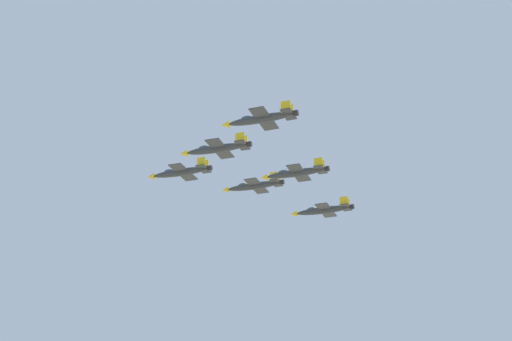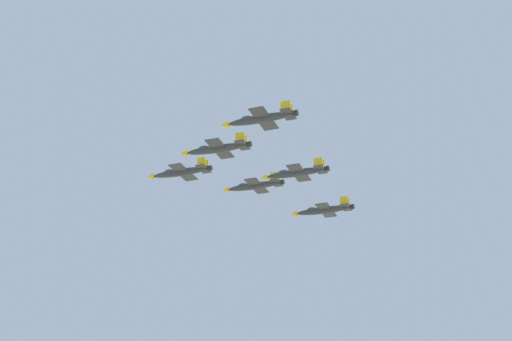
% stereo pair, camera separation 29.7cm
% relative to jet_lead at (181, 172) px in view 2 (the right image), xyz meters
% --- Properties ---
extents(jet_lead, '(16.92, 12.23, 3.94)m').
position_rel_jet_lead_xyz_m(jet_lead, '(0.00, 0.00, 0.00)').
color(jet_lead, '#2D3338').
extents(jet_left_wingman, '(16.63, 12.43, 3.91)m').
position_rel_jet_lead_xyz_m(jet_left_wingman, '(-20.63, 3.15, -1.73)').
color(jet_left_wingman, '#2D3338').
extents(jet_right_wingman, '(16.40, 11.74, 3.81)m').
position_rel_jet_lead_xyz_m(jet_right_wingman, '(-6.44, -19.85, -0.80)').
color(jet_right_wingman, '#2D3338').
extents(jet_left_outer, '(16.24, 11.69, 3.78)m').
position_rel_jet_lead_xyz_m(jet_left_outer, '(-41.26, 6.31, -3.09)').
color(jet_left_outer, '#2D3338').
extents(jet_right_outer, '(16.73, 11.98, 3.89)m').
position_rel_jet_lead_xyz_m(jet_right_outer, '(-12.87, -39.70, -5.07)').
color(jet_right_outer, '#2D3338').
extents(jet_slot_rear, '(16.25, 11.72, 3.78)m').
position_rel_jet_lead_xyz_m(jet_slot_rear, '(-27.07, -16.70, -4.84)').
color(jet_slot_rear, '#2D3338').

